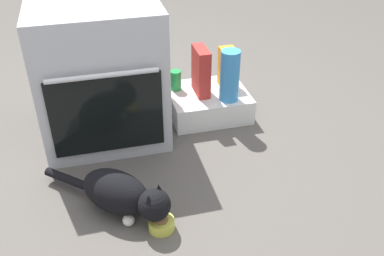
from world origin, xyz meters
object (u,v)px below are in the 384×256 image
oven (100,72)px  juice_carton (226,66)px  food_bowl (161,223)px  cereal_box (201,71)px  water_bottle (230,76)px  soda_can (176,80)px  pantry_cabinet (208,103)px  cat (122,194)px

oven → juice_carton: 0.76m
food_bowl → cereal_box: (0.41, 0.87, 0.26)m
oven → juice_carton: bearing=9.1°
water_bottle → cereal_box: bearing=139.3°
soda_can → pantry_cabinet: bearing=-24.6°
oven → pantry_cabinet: oven is taller
food_bowl → pantry_cabinet: bearing=62.2°
oven → cereal_box: size_ratio=2.70×
food_bowl → juice_carton: juice_carton is taller
food_bowl → soda_can: size_ratio=0.95×
cat → soda_can: bearing=106.0°
soda_can → water_bottle: (0.27, -0.19, 0.09)m
soda_can → cereal_box: 0.17m
oven → juice_carton: size_ratio=3.14×
soda_can → oven: bearing=-164.0°
water_bottle → juice_carton: water_bottle is taller
soda_can → juice_carton: (0.31, -0.01, 0.06)m
cat → water_bottle: water_bottle is taller
oven → food_bowl: size_ratio=6.65×
oven → water_bottle: bearing=-5.6°
food_bowl → oven: bearing=100.7°
cereal_box → cat: bearing=-127.4°
water_bottle → pantry_cabinet: bearing=128.8°
cereal_box → juice_carton: (0.18, 0.07, -0.02)m
oven → cat: bearing=-89.2°
pantry_cabinet → cat: cat is taller
cat → soda_can: 0.92m
oven → cat: oven is taller
oven → cereal_box: oven is taller
oven → water_bottle: (0.70, -0.07, -0.08)m
water_bottle → juice_carton: (0.04, 0.19, -0.03)m
oven → soda_can: size_ratio=6.29×
cat → water_bottle: (0.70, 0.62, 0.19)m
food_bowl → cereal_box: size_ratio=0.41×
food_bowl → juice_carton: size_ratio=0.47×
pantry_cabinet → cereal_box: bearing=175.6°
food_bowl → water_bottle: 0.97m
oven → water_bottle: oven is taller
oven → soda_can: bearing=16.0°
oven → food_bowl: bearing=-79.3°
cat → water_bottle: size_ratio=1.79×
oven → water_bottle: 0.71m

